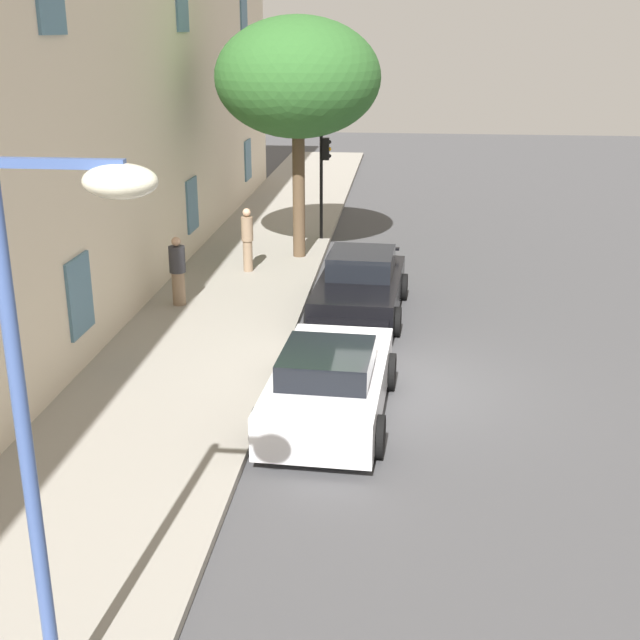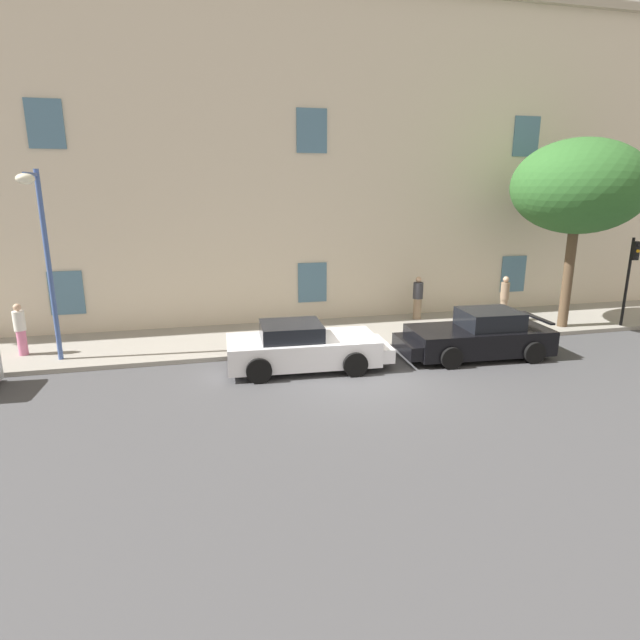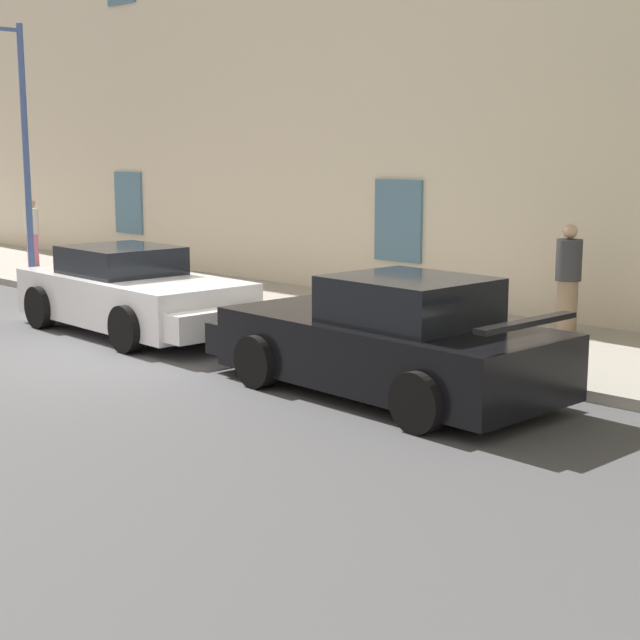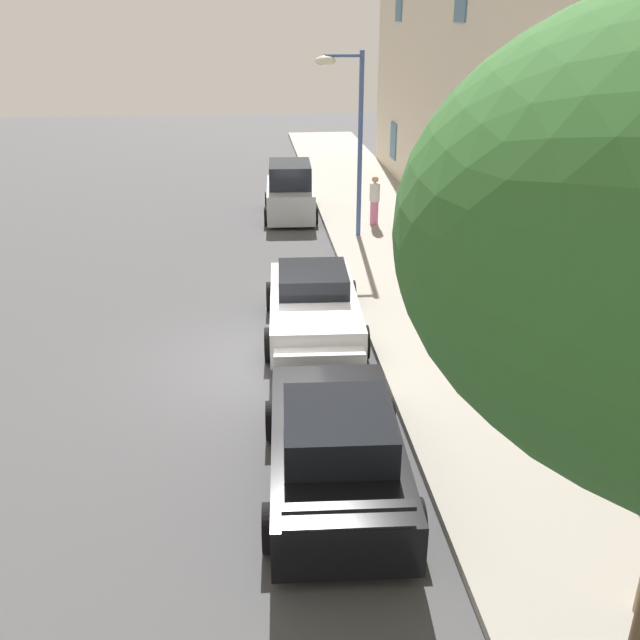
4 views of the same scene
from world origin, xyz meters
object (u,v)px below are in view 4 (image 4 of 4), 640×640
pedestrian_strolling (617,408)px  sportscar_yellow_flank (335,444)px  hatchback_parked (290,193)px  street_lamp (346,111)px  sportscar_red_lead (314,309)px  pedestrian_admiring (375,200)px

pedestrian_strolling → sportscar_yellow_flank: bearing=-90.2°
hatchback_parked → street_lamp: bearing=27.1°
sportscar_red_lead → sportscar_yellow_flank: bearing=-1.9°
sportscar_red_lead → sportscar_yellow_flank: size_ratio=1.01×
sportscar_red_lead → street_lamp: 7.97m
pedestrian_strolling → hatchback_parked: bearing=-165.3°
sportscar_yellow_flank → pedestrian_admiring: bearing=167.7°
pedestrian_strolling → sportscar_red_lead: bearing=-141.8°
pedestrian_admiring → street_lamp: bearing=-43.6°
pedestrian_admiring → sportscar_red_lead: bearing=-18.5°
sportscar_yellow_flank → hatchback_parked: size_ratio=1.30×
street_lamp → pedestrian_strolling: 12.90m
sportscar_yellow_flank → pedestrian_admiring: 13.81m
pedestrian_admiring → pedestrian_strolling: (13.51, 1.36, 0.02)m
hatchback_parked → pedestrian_strolling: size_ratio=2.19×
sportscar_red_lead → sportscar_yellow_flank: (5.22, -0.17, 0.01)m
sportscar_yellow_flank → street_lamp: (-12.29, 1.79, 3.30)m
sportscar_yellow_flank → street_lamp: size_ratio=0.87×
street_lamp → pedestrian_strolling: size_ratio=3.28×
sportscar_yellow_flank → pedestrian_strolling: bearing=89.8°
sportscar_red_lead → sportscar_yellow_flank: sportscar_yellow_flank is taller
sportscar_yellow_flank → hatchback_parked: (-15.25, 0.28, 0.23)m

